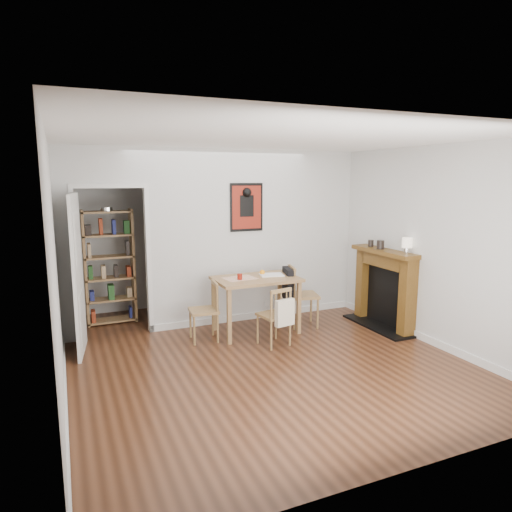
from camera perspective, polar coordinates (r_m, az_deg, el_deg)
name	(u,v)px	position (r m, az deg, el deg)	size (l,w,h in m)	color
ground	(257,353)	(5.88, 0.18, -12.06)	(5.20, 5.20, 0.00)	#542F1B
room_shell	(228,238)	(6.80, -3.56, 2.23)	(5.20, 5.20, 5.20)	beige
dining_table	(256,284)	(6.45, 0.02, -3.55)	(1.17, 0.74, 0.80)	#A3814C
chair_left	(204,311)	(6.23, -6.57, -6.88)	(0.45, 0.45, 0.81)	olive
chair_right	(302,295)	(6.81, 5.74, -4.85)	(0.61, 0.55, 0.91)	olive
chair_front	(274,315)	(6.04, 2.31, -7.43)	(0.46, 0.50, 0.79)	olive
bookshelf	(110,268)	(7.20, -17.84, -1.39)	(0.73, 0.29, 1.73)	#A3814C
fireplace	(385,286)	(6.99, 15.82, -3.60)	(0.45, 1.25, 1.16)	brown
red_glass	(240,277)	(6.28, -2.05, -2.61)	(0.07, 0.07, 0.09)	maroon
orange_fruit	(262,272)	(6.60, 0.79, -2.06)	(0.07, 0.07, 0.07)	orange
placemat	(240,278)	(6.38, -2.06, -2.80)	(0.43, 0.32, 0.00)	beige
notebook	(272,275)	(6.57, 1.96, -2.37)	(0.33, 0.24, 0.02)	white
mantel_lamp	(407,244)	(6.58, 18.36, 1.48)	(0.14, 0.14, 0.22)	silver
ceramic_jar_a	(381,245)	(6.88, 15.30, 1.37)	(0.11, 0.11, 0.13)	black
ceramic_jar_b	(371,243)	(7.08, 14.15, 1.55)	(0.08, 0.08, 0.10)	black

